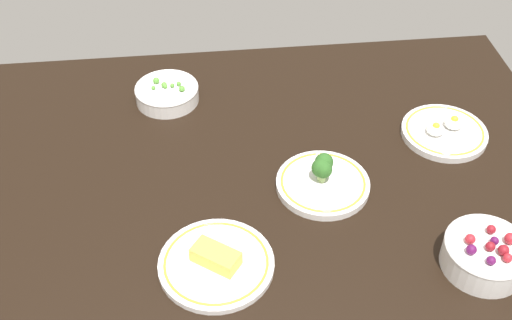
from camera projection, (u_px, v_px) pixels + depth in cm
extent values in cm
cube|color=black|center=(256.00, 174.00, 140.53)|extent=(139.33, 93.40, 4.00)
cylinder|color=white|center=(484.00, 256.00, 117.53)|extent=(15.38, 15.38, 5.43)
torus|color=white|center=(488.00, 246.00, 115.70)|extent=(15.56, 15.56, 0.80)
sphere|color=#B2232D|center=(508.00, 258.00, 112.61)|extent=(1.68, 1.68, 1.68)
sphere|color=#59144C|center=(471.00, 250.00, 113.86)|extent=(1.89, 1.89, 1.89)
sphere|color=#B2232D|center=(510.00, 239.00, 115.60)|extent=(2.14, 2.14, 2.14)
sphere|color=maroon|center=(504.00, 250.00, 113.68)|extent=(2.01, 2.01, 2.01)
sphere|color=#59144C|center=(491.00, 260.00, 112.18)|extent=(1.69, 1.69, 1.69)
sphere|color=maroon|center=(491.00, 229.00, 117.51)|extent=(1.72, 1.72, 1.72)
sphere|color=maroon|center=(490.00, 246.00, 114.48)|extent=(1.77, 1.77, 1.77)
sphere|color=#B2232D|center=(470.00, 239.00, 115.67)|extent=(1.90, 1.90, 1.90)
sphere|color=#59144C|center=(495.00, 241.00, 115.57)|extent=(1.58, 1.58, 1.58)
cylinder|color=white|center=(216.00, 264.00, 118.72)|extent=(21.56, 21.56, 1.24)
torus|color=gold|center=(216.00, 262.00, 118.30)|extent=(19.47, 19.47, 0.50)
cube|color=#F2D14C|center=(216.00, 257.00, 117.26)|extent=(9.71, 8.77, 3.09)
cylinder|color=white|center=(167.00, 94.00, 155.64)|extent=(15.18, 15.18, 3.65)
torus|color=white|center=(166.00, 88.00, 154.41)|extent=(15.37, 15.37, 0.80)
sphere|color=#599E38|center=(172.00, 85.00, 154.33)|extent=(1.03, 1.03, 1.03)
sphere|color=#599E38|center=(165.00, 86.00, 154.06)|extent=(1.05, 1.05, 1.05)
sphere|color=#599E38|center=(156.00, 81.00, 155.37)|extent=(1.55, 1.55, 1.55)
sphere|color=#599E38|center=(182.00, 89.00, 153.02)|extent=(1.44, 1.44, 1.44)
sphere|color=#599E38|center=(179.00, 84.00, 154.79)|extent=(1.10, 1.10, 1.10)
sphere|color=#599E38|center=(164.00, 85.00, 154.22)|extent=(1.38, 1.38, 1.38)
sphere|color=#599E38|center=(153.00, 88.00, 153.63)|extent=(1.01, 1.01, 1.01)
cylinder|color=white|center=(323.00, 184.00, 134.05)|extent=(19.55, 19.55, 1.59)
torus|color=gold|center=(323.00, 182.00, 133.52)|extent=(17.71, 17.71, 0.50)
cylinder|color=#9EBC72|center=(323.00, 178.00, 132.97)|extent=(1.30, 1.30, 1.93)
sphere|color=#2D6023|center=(323.00, 169.00, 131.38)|extent=(3.71, 3.71, 3.71)
cylinder|color=#9EBC72|center=(323.00, 171.00, 134.37)|extent=(1.37, 1.37, 2.07)
sphere|color=#2D6023|center=(324.00, 162.00, 132.68)|extent=(3.92, 3.92, 3.92)
cylinder|color=#9EBC72|center=(320.00, 176.00, 133.39)|extent=(1.41, 1.41, 1.80)
sphere|color=#2D6023|center=(321.00, 168.00, 131.77)|extent=(4.03, 4.03, 4.03)
cylinder|color=white|center=(444.00, 133.00, 146.50)|extent=(19.35, 19.35, 1.58)
torus|color=gold|center=(445.00, 130.00, 145.97)|extent=(17.53, 17.53, 0.50)
ellipsoid|color=white|center=(435.00, 129.00, 144.34)|extent=(4.11, 4.11, 2.26)
sphere|color=yellow|center=(436.00, 126.00, 143.65)|extent=(1.64, 1.64, 1.64)
ellipsoid|color=white|center=(454.00, 123.00, 145.99)|extent=(4.28, 4.28, 2.35)
sphere|color=yellow|center=(455.00, 119.00, 145.28)|extent=(1.71, 1.71, 1.71)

